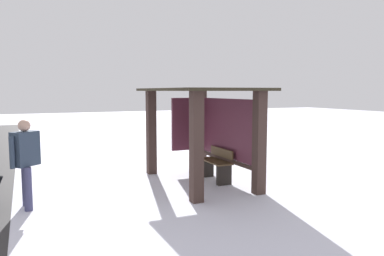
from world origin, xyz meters
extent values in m
plane|color=silver|center=(0.00, 0.00, 0.00)|extent=(60.00, 60.00, 0.00)
cube|color=#3C2B25|center=(-1.36, -0.71, 1.06)|extent=(0.22, 0.22, 2.12)
cube|color=#3C2B25|center=(1.36, -0.71, 1.06)|extent=(0.22, 0.22, 2.12)
cube|color=#3C2B25|center=(-1.36, 0.71, 1.06)|extent=(0.22, 0.22, 2.12)
cube|color=#3C2B25|center=(1.36, 0.71, 1.06)|extent=(0.22, 0.22, 2.12)
cube|color=#2C2619|center=(0.00, 0.00, 2.15)|extent=(3.30, 2.00, 0.06)
cube|color=#562434|center=(0.00, 0.71, 1.24)|extent=(2.50, 0.08, 1.38)
cube|color=#3C2B25|center=(0.00, 0.69, 0.49)|extent=(2.50, 0.06, 0.08)
cube|color=#562434|center=(-1.36, 0.25, 1.24)|extent=(0.08, 0.78, 1.38)
cube|color=brown|center=(0.00, 0.41, 0.47)|extent=(1.07, 0.39, 0.03)
cube|color=brown|center=(0.00, 0.59, 0.66)|extent=(1.02, 0.04, 0.20)
cube|color=black|center=(0.44, 0.41, 0.23)|extent=(0.12, 0.34, 0.45)
cube|color=black|center=(-0.44, 0.41, 0.23)|extent=(0.12, 0.34, 0.45)
cube|color=#2F3D50|center=(0.43, -3.65, 1.09)|extent=(0.49, 0.51, 0.62)
sphere|color=tan|center=(0.43, -3.65, 1.50)|extent=(0.21, 0.21, 0.21)
cylinder|color=#43446B|center=(0.25, -3.67, 0.39)|extent=(0.20, 0.20, 0.78)
cylinder|color=#43446B|center=(0.60, -3.64, 0.39)|extent=(0.20, 0.20, 0.78)
cylinder|color=#2F3D50|center=(0.25, -3.44, 1.06)|extent=(0.13, 0.13, 0.56)
cylinder|color=#2F3D50|center=(0.60, -3.86, 1.06)|extent=(0.13, 0.13, 0.56)
camera|label=1|loc=(7.65, -3.65, 2.12)|focal=34.83mm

